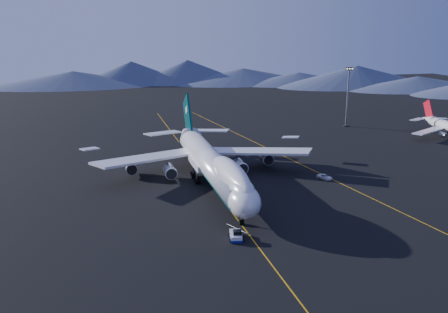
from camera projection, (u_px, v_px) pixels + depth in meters
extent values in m
plane|color=black|center=(212.00, 185.00, 125.89)|extent=(500.00, 500.00, 0.00)
cube|color=orange|center=(212.00, 185.00, 125.89)|extent=(0.25, 220.00, 0.01)
cube|color=orange|center=(306.00, 167.00, 142.50)|extent=(28.08, 198.09, 0.01)
cone|color=#444E69|center=(73.00, 77.00, 331.24)|extent=(100.00, 100.00, 12.00)
cone|color=#444E69|center=(188.00, 74.00, 350.61)|extent=(100.00, 100.00, 12.00)
cone|color=#444E69|center=(299.00, 75.00, 345.33)|extent=(100.00, 100.00, 12.00)
cone|color=#444E69|center=(418.00, 79.00, 315.97)|extent=(100.00, 100.00, 12.00)
cylinder|color=silver|center=(212.00, 164.00, 124.47)|extent=(6.50, 56.00, 6.50)
ellipsoid|color=silver|center=(244.00, 201.00, 98.25)|extent=(6.50, 10.40, 6.50)
ellipsoid|color=silver|center=(231.00, 175.00, 106.51)|extent=(5.13, 25.16, 5.85)
cube|color=black|center=(247.00, 198.00, 96.07)|extent=(3.60, 1.61, 1.29)
cone|color=silver|center=(188.00, 134.00, 155.17)|extent=(6.50, 12.00, 6.50)
cube|color=#04393B|center=(211.00, 166.00, 125.63)|extent=(6.24, 60.00, 1.10)
cube|color=silver|center=(207.00, 163.00, 129.90)|extent=(7.50, 13.00, 1.60)
cube|color=silver|center=(148.00, 158.00, 131.84)|extent=(30.62, 23.28, 2.83)
cube|color=silver|center=(253.00, 151.00, 138.84)|extent=(30.62, 23.28, 2.83)
cylinder|color=slate|center=(170.00, 171.00, 130.01)|extent=(2.90, 5.50, 2.90)
cylinder|color=slate|center=(131.00, 167.00, 133.81)|extent=(2.90, 5.50, 2.90)
cylinder|color=slate|center=(240.00, 166.00, 134.60)|extent=(2.90, 5.50, 2.90)
cylinder|color=slate|center=(265.00, 158.00, 142.98)|extent=(2.90, 5.50, 2.90)
cube|color=#04393B|center=(188.00, 119.00, 152.96)|extent=(0.55, 14.11, 15.94)
cube|color=silver|center=(163.00, 133.00, 154.66)|extent=(12.39, 9.47, 0.98)
cube|color=silver|center=(210.00, 131.00, 158.28)|extent=(12.39, 9.47, 0.98)
cylinder|color=black|center=(241.00, 222.00, 100.94)|extent=(0.90, 1.10, 1.10)
cube|color=silver|center=(236.00, 235.00, 94.05)|extent=(2.86, 4.53, 1.05)
cube|color=navy|center=(236.00, 237.00, 94.15)|extent=(2.99, 4.74, 0.48)
cube|color=black|center=(236.00, 232.00, 93.86)|extent=(1.79, 1.79, 0.86)
cone|color=silver|center=(428.00, 120.00, 192.39)|extent=(3.77, 6.94, 3.77)
cube|color=silver|center=(428.00, 131.00, 177.30)|extent=(16.65, 11.24, 0.35)
cylinder|color=slate|center=(443.00, 135.00, 176.36)|extent=(1.88, 3.47, 1.88)
cube|color=red|center=(428.00, 110.00, 191.90)|extent=(0.35, 6.76, 7.99)
imported|color=white|center=(325.00, 177.00, 130.93)|extent=(3.46, 4.88, 1.24)
cylinder|color=black|center=(346.00, 126.00, 199.71)|extent=(2.17, 2.17, 0.36)
cylinder|color=slate|center=(347.00, 98.00, 196.88)|extent=(0.63, 0.63, 22.60)
cube|color=black|center=(349.00, 69.00, 193.94)|extent=(2.89, 0.72, 1.08)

